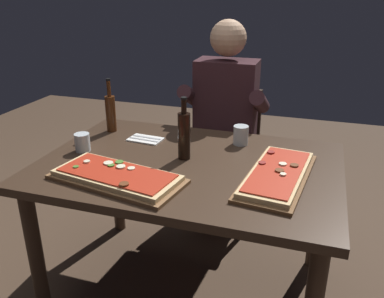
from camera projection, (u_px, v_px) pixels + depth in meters
The scene contains 11 objects.
ground_plane at pixel (189, 287), 2.18m from camera, with size 6.40×6.40×0.00m, color #4C3828.
dining_table at pixel (189, 181), 1.94m from camera, with size 1.40×0.96×0.74m.
pizza_rectangular_front at pixel (117, 177), 1.72m from camera, with size 0.62×0.36×0.05m.
pizza_rectangular_left at pixel (277, 175), 1.74m from camera, with size 0.31×0.60×0.05m.
wine_bottle_dark at pixel (111, 112), 2.27m from camera, with size 0.06×0.06×0.30m.
oil_bottle_amber at pixel (184, 135), 1.90m from camera, with size 0.06×0.06×0.30m.
tumbler_near_camera at pixel (82, 143), 2.02m from camera, with size 0.08×0.08×0.09m.
tumbler_far_side at pixel (241, 136), 2.10m from camera, with size 0.08×0.08×0.10m.
napkin_cutlery_set at pixel (146, 139), 2.17m from camera, with size 0.19×0.13×0.01m.
diner_chair at pixel (227, 147), 2.75m from camera, with size 0.44×0.44×0.87m.
seated_diner at pixel (224, 116), 2.55m from camera, with size 0.53×0.41×1.33m.
Camera 1 is at (0.55, -1.64, 1.53)m, focal length 37.70 mm.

